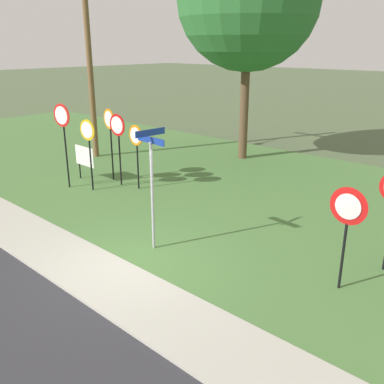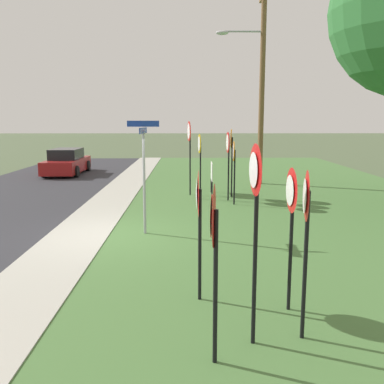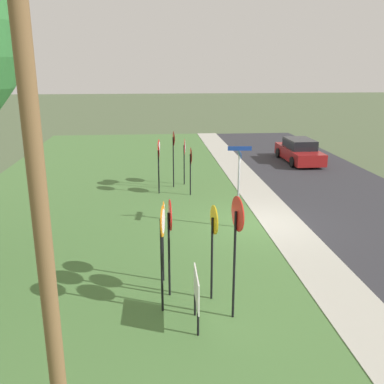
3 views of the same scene
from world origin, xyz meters
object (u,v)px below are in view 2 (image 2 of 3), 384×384
(stop_sign_far_center, at_px, (231,148))
(yield_sign_center, at_px, (305,216))
(stop_sign_near_right, at_px, (189,141))
(yield_sign_far_right, at_px, (213,232))
(utility_pole, at_px, (259,72))
(yield_sign_far_left, at_px, (198,205))
(yield_sign_near_left, at_px, (254,198))
(parked_hatchback_near, at_px, (67,162))
(notice_board, at_px, (212,173))
(yield_sign_near_right, at_px, (290,206))
(street_name_post, at_px, (144,167))
(stop_sign_near_left, at_px, (234,159))
(stop_sign_far_right, at_px, (228,151))
(stop_sign_far_left, at_px, (200,152))

(stop_sign_far_center, bearing_deg, yield_sign_center, 7.48)
(stop_sign_near_right, xyz_separation_m, stop_sign_far_center, (0.41, 1.59, -0.23))
(stop_sign_far_center, relative_size, yield_sign_center, 1.12)
(yield_sign_far_right, height_order, utility_pole, utility_pole)
(yield_sign_far_left, height_order, yield_sign_center, yield_sign_center)
(stop_sign_far_center, distance_m, yield_sign_center, 10.62)
(yield_sign_near_left, bearing_deg, parked_hatchback_near, -161.74)
(yield_sign_far_right, xyz_separation_m, notice_board, (-11.84, 0.67, -0.82))
(yield_sign_center, bearing_deg, yield_sign_near_right, -171.28)
(stop_sign_far_center, height_order, parked_hatchback_near, stop_sign_far_center)
(yield_sign_far_right, height_order, street_name_post, street_name_post)
(stop_sign_near_left, relative_size, stop_sign_far_center, 0.85)
(yield_sign_near_right, xyz_separation_m, notice_board, (-10.40, -0.58, -0.83))
(stop_sign_far_center, height_order, yield_sign_near_left, yield_sign_near_left)
(notice_board, bearing_deg, utility_pole, 141.22)
(yield_sign_far_left, xyz_separation_m, yield_sign_center, (1.27, 1.37, 0.11))
(stop_sign_far_right, distance_m, street_name_post, 5.21)
(stop_sign_near_left, bearing_deg, parked_hatchback_near, -132.80)
(yield_sign_near_right, distance_m, utility_pole, 13.63)
(stop_sign_near_left, bearing_deg, stop_sign_far_left, -128.60)
(stop_sign_far_left, relative_size, parked_hatchback_near, 0.55)
(stop_sign_far_left, height_order, stop_sign_far_center, stop_sign_far_center)
(utility_pole, bearing_deg, stop_sign_far_left, -35.96)
(yield_sign_near_left, bearing_deg, street_name_post, -164.85)
(yield_sign_near_right, xyz_separation_m, utility_pole, (-13.10, 1.66, 3.37))
(parked_hatchback_near, bearing_deg, utility_pole, 68.06)
(stop_sign_far_right, bearing_deg, stop_sign_far_left, -106.94)
(stop_sign_near_right, xyz_separation_m, yield_sign_center, (11.03, 1.45, -0.40))
(stop_sign_far_left, relative_size, yield_sign_far_left, 1.11)
(stop_sign_far_right, distance_m, utility_pole, 5.46)
(stop_sign_near_left, distance_m, stop_sign_far_left, 1.56)
(stop_sign_near_right, distance_m, stop_sign_far_center, 1.66)
(stop_sign_far_left, distance_m, parked_hatchback_near, 10.48)
(stop_sign_near_right, height_order, utility_pole, utility_pole)
(yield_sign_near_right, xyz_separation_m, yield_sign_far_left, (-0.39, -1.39, -0.06))
(stop_sign_far_center, xyz_separation_m, utility_pole, (-3.36, 1.54, 3.15))
(stop_sign_far_left, relative_size, yield_sign_far_right, 1.08)
(stop_sign_far_left, height_order, stop_sign_far_right, stop_sign_far_right)
(yield_sign_far_right, bearing_deg, yield_sign_near_right, 146.04)
(stop_sign_near_right, height_order, street_name_post, street_name_post)
(yield_sign_center, bearing_deg, yield_sign_near_left, -69.61)
(stop_sign_far_right, relative_size, yield_sign_far_left, 1.15)
(yield_sign_far_right, relative_size, parked_hatchback_near, 0.51)
(yield_sign_center, bearing_deg, parked_hatchback_near, -145.34)
(stop_sign_near_right, distance_m, yield_sign_far_right, 11.62)
(stop_sign_near_left, bearing_deg, yield_sign_far_right, -3.99)
(stop_sign_far_center, distance_m, notice_board, 1.41)
(yield_sign_near_right, xyz_separation_m, street_name_post, (-4.51, -2.67, 0.08))
(stop_sign_near_right, height_order, yield_sign_far_left, stop_sign_near_right)
(street_name_post, bearing_deg, yield_sign_near_left, 24.37)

